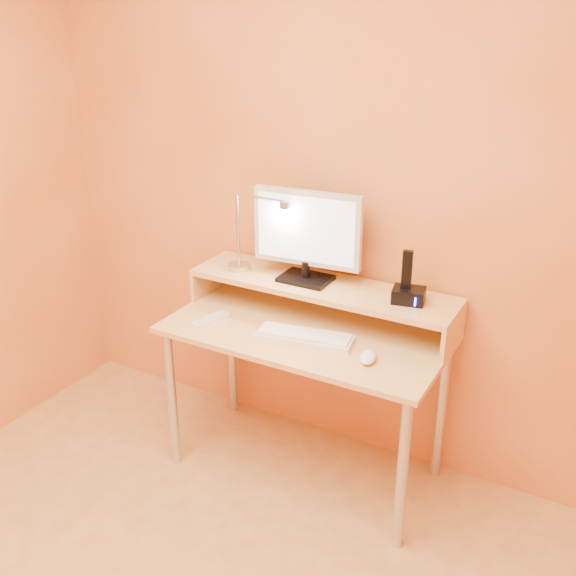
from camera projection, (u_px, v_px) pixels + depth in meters
The scene contains 25 objects.
wall_back at pixel (341, 192), 2.89m from camera, with size 3.00×0.04×2.50m, color #DD8D4B.
desk_leg_fl at pixel (172, 399), 3.04m from camera, with size 0.04×0.04×0.69m, color silver.
desk_leg_fr at pixel (402, 475), 2.55m from camera, with size 0.04×0.04×0.69m, color silver.
desk_leg_bl at pixel (232, 352), 3.44m from camera, with size 0.04×0.04×0.69m, color silver.
desk_leg_br at pixel (441, 410), 2.95m from camera, with size 0.04×0.04×0.69m, color silver.
desk_lower at pixel (305, 333), 2.85m from camera, with size 1.20×0.60×0.03m, color tan.
shelf_riser_left at pixel (211, 278), 3.20m from camera, with size 0.02×0.30×0.14m, color tan.
shelf_riser_right at pixel (453, 333), 2.68m from camera, with size 0.02×0.30×0.14m, color tan.
desk_shelf at pixel (322, 286), 2.91m from camera, with size 1.20×0.30×0.03m, color tan.
monitor_foot at pixel (306, 279), 2.93m from camera, with size 0.22×0.16×0.02m, color black.
monitor_neck at pixel (306, 269), 2.92m from camera, with size 0.04×0.04×0.07m, color black.
monitor_panel at pixel (307, 228), 2.85m from camera, with size 0.48×0.04×0.33m, color silver.
monitor_back at pixel (310, 227), 2.87m from camera, with size 0.43×0.01×0.28m, color black.
monitor_screen at pixel (305, 229), 2.84m from camera, with size 0.44×0.00×0.29m, color silver.
lamp_base at pixel (239, 267), 3.05m from camera, with size 0.10×0.10×0.03m, color silver.
lamp_post at pixel (238, 230), 2.98m from camera, with size 0.01×0.01×0.33m, color silver.
lamp_arm at pixel (260, 198), 2.86m from camera, with size 0.01×0.01×0.24m, color silver.
lamp_head at pixel (285, 205), 2.82m from camera, with size 0.04×0.04×0.03m, color silver.
lamp_bulb at pixel (285, 208), 2.82m from camera, with size 0.03×0.03×0.00m, color #FFEAC6.
phone_dock at pixel (409, 295), 2.72m from camera, with size 0.13×0.10×0.06m, color black.
phone_handset at pixel (407, 270), 2.68m from camera, with size 0.04×0.03×0.16m, color black.
phone_led at pixel (415, 302), 2.66m from camera, with size 0.01×0.00×0.04m, color #293DFF.
keyboard at pixel (305, 337), 2.76m from camera, with size 0.40×0.13×0.02m, color silver.
mouse at pixel (368, 357), 2.60m from camera, with size 0.06×0.11×0.04m, color white.
remote_control at pixel (210, 320), 2.92m from camera, with size 0.05×0.18×0.02m, color silver.
Camera 1 is at (1.16, -1.08, 2.02)m, focal length 41.72 mm.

